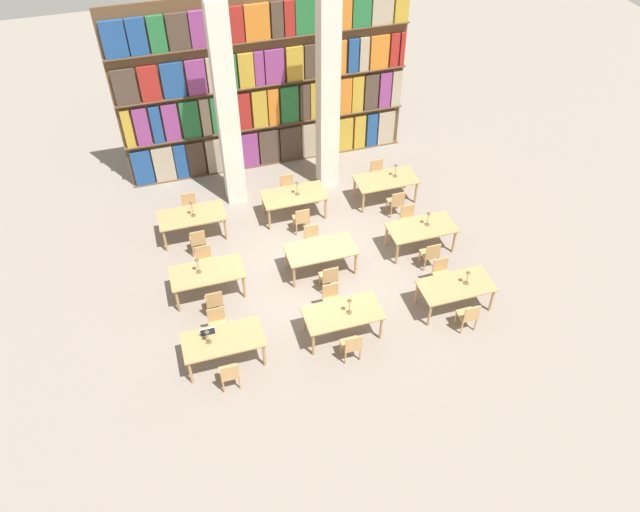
{
  "coord_description": "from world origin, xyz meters",
  "views": [
    {
      "loc": [
        -3.41,
        -11.43,
        11.59
      ],
      "look_at": [
        0.0,
        -0.23,
        0.7
      ],
      "focal_mm": 35.0,
      "sensor_mm": 36.0,
      "label": 1
    }
  ],
  "objects": [
    {
      "name": "chair_1",
      "position": [
        -2.91,
        -1.53,
        0.47
      ],
      "size": [
        0.42,
        0.4,
        0.87
      ],
      "rotation": [
        0.0,
        0.0,
        3.14
      ],
      "color": "tan",
      "rests_on": "ground_plane"
    },
    {
      "name": "chair_13",
      "position": [
        -2.89,
        3.05,
        0.47
      ],
      "size": [
        0.42,
        0.4,
        0.87
      ],
      "rotation": [
        0.0,
        0.0,
        3.14
      ],
      "color": "tan",
      "rests_on": "ground_plane"
    },
    {
      "name": "desk_lamp_5",
      "position": [
        -2.87,
        2.26,
        1.11
      ],
      "size": [
        0.14,
        0.14,
        0.49
      ],
      "color": "brown",
      "rests_on": "reading_table_6"
    },
    {
      "name": "pillar_left",
      "position": [
        -1.44,
        3.74,
        3.0
      ],
      "size": [
        0.56,
        0.56,
        6.0
      ],
      "color": "silver",
      "rests_on": "ground_plane"
    },
    {
      "name": "reading_table_0",
      "position": [
        -2.89,
        -2.28,
        0.69
      ],
      "size": [
        1.83,
        0.93,
        0.78
      ],
      "color": "tan",
      "rests_on": "ground_plane"
    },
    {
      "name": "desk_lamp_3",
      "position": [
        -3.07,
        0.01,
        1.09
      ],
      "size": [
        0.14,
        0.14,
        0.47
      ],
      "color": "brown",
      "rests_on": "reading_table_3"
    },
    {
      "name": "desk_lamp_6",
      "position": [
        0.11,
        2.35,
        1.08
      ],
      "size": [
        0.14,
        0.14,
        0.45
      ],
      "color": "brown",
      "rests_on": "reading_table_7"
    },
    {
      "name": "chair_9",
      "position": [
        0.07,
        0.69,
        0.47
      ],
      "size": [
        0.42,
        0.4,
        0.87
      ],
      "rotation": [
        0.0,
        0.0,
        3.14
      ],
      "color": "tan",
      "rests_on": "ground_plane"
    },
    {
      "name": "chair_3",
      "position": [
        -0.1,
        -1.56,
        0.47
      ],
      "size": [
        0.42,
        0.4,
        0.87
      ],
      "rotation": [
        0.0,
        0.0,
        3.14
      ],
      "color": "tan",
      "rests_on": "ground_plane"
    },
    {
      "name": "reading_table_8",
      "position": [
        2.81,
        2.31,
        0.69
      ],
      "size": [
        1.83,
        0.93,
        0.78
      ],
      "color": "tan",
      "rests_on": "ground_plane"
    },
    {
      "name": "reading_table_4",
      "position": [
        0.08,
        -0.06,
        0.69
      ],
      "size": [
        1.83,
        0.93,
        0.78
      ],
      "color": "tan",
      "rests_on": "ground_plane"
    },
    {
      "name": "pillar_center",
      "position": [
        1.44,
        3.74,
        3.0
      ],
      "size": [
        0.56,
        0.56,
        6.0
      ],
      "color": "silver",
      "rests_on": "ground_plane"
    },
    {
      "name": "chair_7",
      "position": [
        -2.86,
        0.71,
        0.47
      ],
      "size": [
        0.42,
        0.4,
        0.87
      ],
      "rotation": [
        0.0,
        0.0,
        3.14
      ],
      "color": "tan",
      "rests_on": "ground_plane"
    },
    {
      "name": "reading_table_3",
      "position": [
        -2.88,
        -0.04,
        0.69
      ],
      "size": [
        1.83,
        0.93,
        0.78
      ],
      "color": "tan",
      "rests_on": "ground_plane"
    },
    {
      "name": "desk_lamp_2",
      "position": [
        3.1,
        -2.28,
        1.06
      ],
      "size": [
        0.14,
        0.14,
        0.42
      ],
      "color": "brown",
      "rests_on": "reading_table_2"
    },
    {
      "name": "reading_table_2",
      "position": [
        2.85,
        -2.26,
        0.69
      ],
      "size": [
        1.83,
        0.93,
        0.78
      ],
      "color": "tan",
      "rests_on": "ground_plane"
    },
    {
      "name": "chair_8",
      "position": [
        0.07,
        -0.81,
        0.47
      ],
      "size": [
        0.42,
        0.4,
        0.87
      ],
      "color": "tan",
      "rests_on": "ground_plane"
    },
    {
      "name": "chair_6",
      "position": [
        -2.86,
        -0.79,
        0.47
      ],
      "size": [
        0.42,
        0.4,
        0.87
      ],
      "color": "tan",
      "rests_on": "ground_plane"
    },
    {
      "name": "chair_17",
      "position": [
        2.85,
        3.06,
        0.47
      ],
      "size": [
        0.42,
        0.4,
        0.87
      ],
      "rotation": [
        0.0,
        0.0,
        3.14
      ],
      "color": "tan",
      "rests_on": "ground_plane"
    },
    {
      "name": "chair_4",
      "position": [
        2.84,
        -3.01,
        0.47
      ],
      "size": [
        0.42,
        0.4,
        0.87
      ],
      "color": "tan",
      "rests_on": "ground_plane"
    },
    {
      "name": "reading_table_7",
      "position": [
        0.01,
        2.36,
        0.69
      ],
      "size": [
        1.83,
        0.93,
        0.78
      ],
      "color": "tan",
      "rests_on": "ground_plane"
    },
    {
      "name": "chair_11",
      "position": [
        2.88,
        0.74,
        0.47
      ],
      "size": [
        0.42,
        0.4,
        0.87
      ],
      "rotation": [
        0.0,
        0.0,
        3.14
      ],
      "color": "tan",
      "rests_on": "ground_plane"
    },
    {
      "name": "reading_table_5",
      "position": [
        2.92,
        -0.01,
        0.69
      ],
      "size": [
        1.83,
        0.93,
        0.78
      ],
      "color": "tan",
      "rests_on": "ground_plane"
    },
    {
      "name": "chair_2",
      "position": [
        -0.1,
        -3.06,
        0.47
      ],
      "size": [
        0.42,
        0.4,
        0.87
      ],
      "color": "tan",
      "rests_on": "ground_plane"
    },
    {
      "name": "reading_table_1",
      "position": [
        -0.08,
        -2.31,
        0.69
      ],
      "size": [
        1.83,
        0.93,
        0.78
      ],
      "color": "tan",
      "rests_on": "ground_plane"
    },
    {
      "name": "chair_0",
      "position": [
        -2.91,
        -3.03,
        0.47
      ],
      "size": [
        0.42,
        0.4,
        0.87
      ],
      "color": "tan",
      "rests_on": "ground_plane"
    },
    {
      "name": "chair_14",
      "position": [
        0.02,
        1.61,
        0.47
      ],
      "size": [
        0.42,
        0.4,
        0.87
      ],
      "color": "tan",
      "rests_on": "ground_plane"
    },
    {
      "name": "chair_10",
      "position": [
        2.88,
        -0.76,
        0.47
      ],
      "size": [
        0.42,
        0.4,
        0.87
      ],
      "color": "tan",
      "rests_on": "ground_plane"
    },
    {
      "name": "chair_15",
      "position": [
        0.02,
        3.11,
        0.47
      ],
      "size": [
        0.42,
        0.4,
        0.87
      ],
      "rotation": [
        0.0,
        0.0,
        3.14
      ],
      "color": "tan",
      "rests_on": "ground_plane"
    },
    {
      "name": "bookshelf_bank",
      "position": [
        -0.0,
        5.25,
        2.59
      ],
      "size": [
        8.78,
        0.35,
        5.5
      ],
      "color": "brown",
      "rests_on": "ground_plane"
    },
    {
      "name": "desk_lamp_4",
      "position": [
        3.1,
        0.03,
        1.08
      ],
      "size": [
        0.14,
        0.14,
        0.45
      ],
      "color": "brown",
      "rests_on": "reading_table_5"
    },
    {
      "name": "chair_16",
      "position": [
        2.85,
        1.56,
        0.47
      ],
      "size": [
        0.42,
        0.4,
        0.87
      ],
      "color": "tan",
      "rests_on": "ground_plane"
    },
    {
      "name": "desk_lamp_1",
      "position": [
        0.06,
        -2.35,
        1.09
      ],
      "size": [
        0.14,
        0.14,
        0.47
      ],
      "color": "brown",
      "rests_on": "reading_table_1"
    },
    {
      "name": "ground_plane",
      "position": [
        0.0,
        0.0,
        0.0
      ],
      "size": [
        40.0,
        40.0,
        0.0
      ],
      "primitive_type": "plane",
      "color": "gray"
    },
    {
      "name": "chair_12",
      "position": [
        -2.89,
        1.55,
        0.47
      ],
      "size": [
        0.42,
        0.4,
        0.87
      ],
      "color": "tan",
      "rests_on": "ground_plane"
    },
    {
      "name": "laptop",
      "position": [
        -3.18,
        -2.01,
        0.82
      ],
      "size": [
        0.32,
        0.22,
        0.21
      ],
      "rotation": [
        0.0,
        0.0,
        3.14
      ],
      "color": "silver",
      "rests_on": "reading_table_0"
    },
    {
      "name": "chair_5",
      "position": [
        2.84,
        -1.51,
        0.47
      ],
      "size": [
        0.42,
        0.4,
        0.87
      ],
      "rotation": [
        0.0,
        0.0,
        3.14
      ],
      "color": "tan",
      "rests_on": "ground_plane"
    },
    {
      "name": "desk_lamp_0",
      "position": [
        -3.21,
        -2.28,
        1.06
      ],
      "size": [
        0.14,
        0.14,
        0.42
      ],
      "color": "brown",
      "rests_on": "reading_table_0"
    },
    {
      "name": "reading_table_6",
      "position": [
        -2.92,
        2.3,
        0.69
      ],
      "size": [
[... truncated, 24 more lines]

